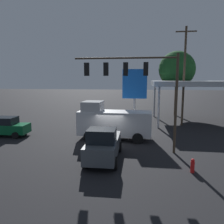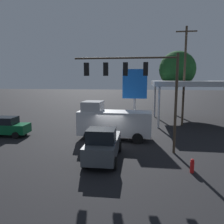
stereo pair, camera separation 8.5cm
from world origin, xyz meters
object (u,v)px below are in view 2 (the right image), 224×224
utility_pole (184,75)px  delivery_truck (113,122)px  street_tree (177,69)px  fire_hydrant (192,166)px  sedan_waiting (6,127)px  pickup_parked (103,145)px  price_sign (135,87)px  traffic_signal_assembly (135,78)px

utility_pole → delivery_truck: 11.54m
street_tree → fire_hydrant: (2.24, 21.81, -6.69)m
utility_pole → street_tree: (-0.32, -7.61, 0.96)m
sedan_waiting → fire_hydrant: sedan_waiting is taller
utility_pole → delivery_truck: size_ratio=1.71×
sedan_waiting → pickup_parked: (-10.73, 5.17, 0.16)m
utility_pole → sedan_waiting: bearing=22.5°
street_tree → fire_hydrant: size_ratio=11.24×
utility_pole → price_sign: size_ratio=1.76×
delivery_truck → street_tree: size_ratio=0.69×
traffic_signal_assembly → fire_hydrant: 7.34m
traffic_signal_assembly → pickup_parked: traffic_signal_assembly is taller
traffic_signal_assembly → utility_pole: bearing=-117.6°
street_tree → utility_pole: bearing=87.6°
price_sign → delivery_truck: 4.85m
traffic_signal_assembly → sedan_waiting: (12.84, -2.98, -4.76)m
traffic_signal_assembly → fire_hydrant: (-3.62, 3.60, -5.28)m
price_sign → fire_hydrant: price_sign is taller
utility_pole → street_tree: size_ratio=1.19×
utility_pole → price_sign: utility_pole is taller
sedan_waiting → fire_hydrant: (-16.47, 6.59, -0.51)m
traffic_signal_assembly → delivery_truck: size_ratio=1.14×
price_sign → sedan_waiting: size_ratio=1.49×
traffic_signal_assembly → delivery_truck: traffic_signal_assembly is taller
utility_pole → fire_hydrant: bearing=82.3°
fire_hydrant → sedan_waiting: bearing=-21.8°
street_tree → fire_hydrant: street_tree is taller
street_tree → price_sign: bearing=62.8°
utility_pole → street_tree: bearing=-92.4°
traffic_signal_assembly → street_tree: 19.18m
traffic_signal_assembly → delivery_truck: bearing=-56.6°
traffic_signal_assembly → delivery_truck: 5.58m
traffic_signal_assembly → utility_pole: size_ratio=0.67×
traffic_signal_assembly → delivery_truck: (2.13, -3.23, -4.02)m
price_sign → pickup_parked: size_ratio=1.28×
delivery_truck → street_tree: (-8.00, -14.98, 5.43)m
pickup_parked → fire_hydrant: 5.94m
delivery_truck → fire_hydrant: size_ratio=7.81×
fire_hydrant → price_sign: bearing=-68.9°
price_sign → street_tree: size_ratio=0.67×
pickup_parked → delivery_truck: bearing=179.5°
price_sign → sedan_waiting: bearing=15.0°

